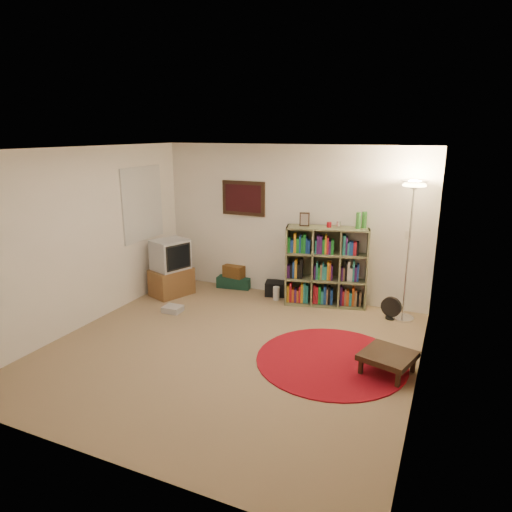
{
  "coord_description": "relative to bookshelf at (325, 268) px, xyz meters",
  "views": [
    {
      "loc": [
        2.45,
        -4.72,
        2.69
      ],
      "look_at": [
        0.1,
        0.6,
        1.1
      ],
      "focal_mm": 32.0,
      "sensor_mm": 36.0,
      "label": 1
    }
  ],
  "objects": [
    {
      "name": "room",
      "position": [
        -0.72,
        -1.98,
        0.65
      ],
      "size": [
        4.54,
        4.54,
        2.54
      ],
      "color": "#907554",
      "rests_on": "ground"
    },
    {
      "name": "bookshelf",
      "position": [
        0.0,
        0.0,
        0.0
      ],
      "size": [
        1.32,
        0.65,
        1.52
      ],
      "rotation": [
        0.0,
        0.0,
        0.24
      ],
      "color": "#666946",
      "rests_on": "ground"
    },
    {
      "name": "floor_lamp",
      "position": [
        1.24,
        -0.12,
        1.09
      ],
      "size": [
        0.51,
        0.51,
        2.05
      ],
      "rotation": [
        0.0,
        0.0,
        -0.38
      ],
      "color": "silver",
      "rests_on": "ground"
    },
    {
      "name": "floor_fan",
      "position": [
        1.08,
        -0.2,
        -0.44
      ],
      "size": [
        0.31,
        0.19,
        0.34
      ],
      "rotation": [
        0.0,
        0.0,
        -0.21
      ],
      "color": "black",
      "rests_on": "ground"
    },
    {
      "name": "tv_stand",
      "position": [
        -2.49,
        -0.61,
        -0.15
      ],
      "size": [
        0.66,
        0.78,
        0.96
      ],
      "rotation": [
        0.0,
        0.0,
        -0.36
      ],
      "color": "brown",
      "rests_on": "ground"
    },
    {
      "name": "dvd_box",
      "position": [
        -2.04,
        -1.26,
        -0.57
      ],
      "size": [
        0.28,
        0.24,
        0.09
      ],
      "rotation": [
        0.0,
        0.0,
        0.02
      ],
      "color": "#B3B3B7",
      "rests_on": "ground"
    },
    {
      "name": "suitcase",
      "position": [
        -1.69,
        0.22,
        -0.52
      ],
      "size": [
        0.64,
        0.46,
        0.19
      ],
      "rotation": [
        0.0,
        0.0,
        0.14
      ],
      "color": "#123326",
      "rests_on": "ground"
    },
    {
      "name": "wicker_basket",
      "position": [
        -1.68,
        0.19,
        -0.32
      ],
      "size": [
        0.4,
        0.32,
        0.21
      ],
      "rotation": [
        0.0,
        0.0,
        -0.15
      ],
      "color": "brown",
      "rests_on": "suitcase"
    },
    {
      "name": "duffel_bag",
      "position": [
        -0.86,
        0.08,
        -0.5
      ],
      "size": [
        0.4,
        0.36,
        0.23
      ],
      "rotation": [
        0.0,
        0.0,
        0.26
      ],
      "color": "black",
      "rests_on": "ground"
    },
    {
      "name": "paper_towel",
      "position": [
        -0.77,
        -0.13,
        -0.5
      ],
      "size": [
        0.13,
        0.13,
        0.22
      ],
      "rotation": [
        0.0,
        0.0,
        0.19
      ],
      "color": "white",
      "rests_on": "ground"
    },
    {
      "name": "red_rug",
      "position": [
        0.6,
        -1.81,
        -0.6
      ],
      "size": [
        1.82,
        1.82,
        0.02
      ],
      "color": "maroon",
      "rests_on": "ground"
    },
    {
      "name": "side_table",
      "position": [
        1.26,
        -1.83,
        -0.4
      ],
      "size": [
        0.68,
        0.68,
        0.25
      ],
      "rotation": [
        0.0,
        0.0,
        -0.27
      ],
      "color": "black",
      "rests_on": "ground"
    }
  ]
}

